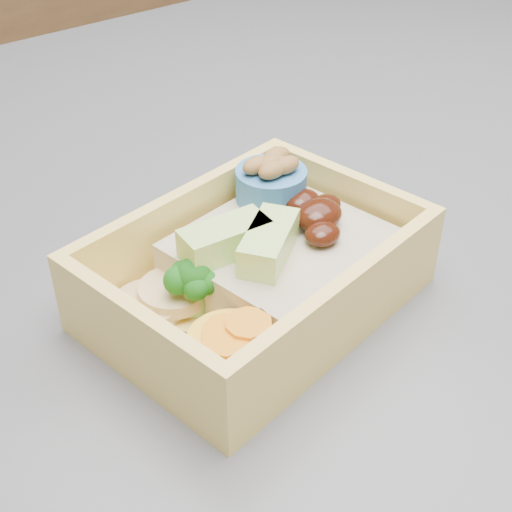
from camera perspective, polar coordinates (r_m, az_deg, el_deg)
island at (r=0.93m, az=-0.73°, el=-18.55°), size 1.24×0.84×0.92m
bento_box at (r=0.46m, az=0.35°, el=-0.88°), size 0.22×0.17×0.07m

